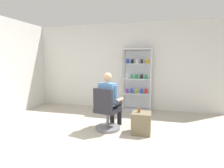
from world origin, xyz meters
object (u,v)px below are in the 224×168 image
at_px(office_chair, 107,113).
at_px(storage_crate, 141,123).
at_px(display_cabinet_main, 137,80).
at_px(seated_shopkeeper, 110,98).
at_px(tea_glass, 139,110).

height_order(office_chair, storage_crate, office_chair).
bearing_deg(display_cabinet_main, seated_shopkeeper, -104.32).
bearing_deg(storage_crate, tea_glass, 169.44).
xyz_separation_m(office_chair, storage_crate, (0.77, 0.01, -0.17)).
bearing_deg(seated_shopkeeper, display_cabinet_main, 75.68).
bearing_deg(office_chair, seated_shopkeeper, 76.42).
bearing_deg(display_cabinet_main, office_chair, -104.26).
bearing_deg(display_cabinet_main, storage_crate, -80.03).
distance_m(office_chair, storage_crate, 0.79).
relative_size(display_cabinet_main, seated_shopkeeper, 1.47).
distance_m(display_cabinet_main, storage_crate, 1.96).
xyz_separation_m(display_cabinet_main, seated_shopkeeper, (-0.42, -1.63, -0.25)).
relative_size(office_chair, tea_glass, 10.41).
height_order(storage_crate, tea_glass, tea_glass).
bearing_deg(tea_glass, office_chair, -178.52).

